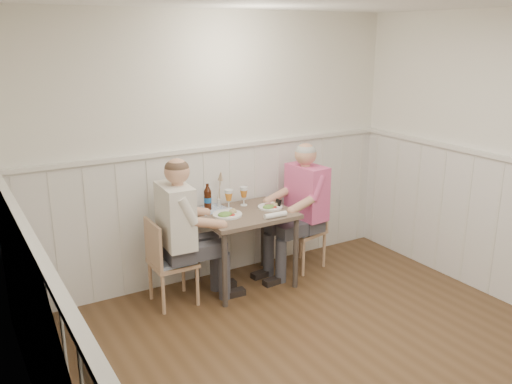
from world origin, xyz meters
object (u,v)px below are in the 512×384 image
chair_right (306,226)px  grass_vase (219,191)px  dining_table (245,223)px  beer_bottle (208,198)px  diner_cream (181,244)px  chair_left (167,259)px  man_in_pink (303,218)px

chair_right → grass_vase: size_ratio=2.26×
dining_table → beer_bottle: size_ratio=3.35×
dining_table → diner_cream: diner_cream is taller
dining_table → beer_bottle: beer_bottle is taller
dining_table → chair_left: chair_left is taller
dining_table → diner_cream: 0.68m
chair_left → beer_bottle: (0.53, 0.23, 0.43)m
chair_right → beer_bottle: (-1.04, 0.17, 0.42)m
man_in_pink → grass_vase: size_ratio=3.77×
chair_right → man_in_pink: size_ratio=0.60×
diner_cream → man_in_pink: bearing=1.8°
chair_right → diner_cream: (-1.45, -0.11, 0.13)m
chair_right → man_in_pink: (-0.09, -0.07, 0.13)m
diner_cream → chair_left: bearing=157.5°
grass_vase → chair_left: bearing=-157.7°
chair_left → man_in_pink: man_in_pink is taller
chair_left → diner_cream: size_ratio=0.59×
diner_cream → beer_bottle: bearing=34.8°
chair_left → grass_vase: bearing=22.3°
chair_right → grass_vase: grass_vase is taller
chair_left → chair_right: bearing=2.4°
chair_right → man_in_pink: man_in_pink is taller
chair_left → diner_cream: 0.19m
diner_cream → dining_table: bearing=3.0°
dining_table → grass_vase: bearing=115.3°
chair_right → diner_cream: bearing=-175.5°
dining_table → chair_right: chair_right is taller
chair_left → man_in_pink: bearing=-0.3°
grass_vase → chair_right: bearing=-12.9°
beer_bottle → man_in_pink: bearing=-14.1°
chair_left → beer_bottle: size_ratio=3.12×
grass_vase → beer_bottle: bearing=-164.1°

